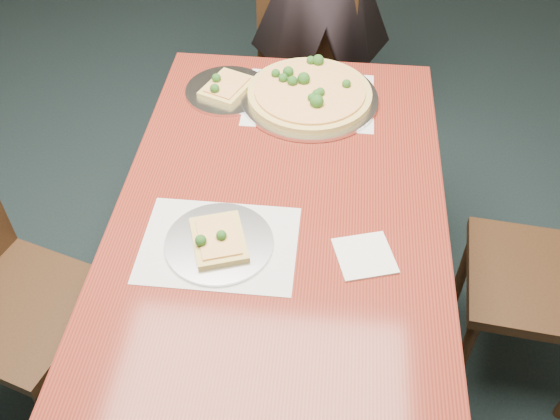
# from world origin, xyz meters

# --- Properties ---
(ground) EXTENTS (8.00, 8.00, 0.00)m
(ground) POSITION_xyz_m (0.00, 0.00, 0.00)
(ground) COLOR black
(ground) RESTS_ON ground
(dining_table) EXTENTS (0.90, 1.50, 0.75)m
(dining_table) POSITION_xyz_m (0.16, 0.04, 0.66)
(dining_table) COLOR #5F1A13
(dining_table) RESTS_ON ground
(chair_far) EXTENTS (0.47, 0.47, 0.91)m
(chair_far) POSITION_xyz_m (0.13, 1.12, 0.52)
(chair_far) COLOR black
(chair_far) RESTS_ON ground
(placemat_main) EXTENTS (0.42, 0.32, 0.00)m
(placemat_main) POSITION_xyz_m (0.20, 0.55, 0.75)
(placemat_main) COLOR white
(placemat_main) RESTS_ON dining_table
(placemat_near) EXTENTS (0.40, 0.30, 0.00)m
(placemat_near) POSITION_xyz_m (0.02, -0.10, 0.75)
(placemat_near) COLOR white
(placemat_near) RESTS_ON dining_table
(pizza_pan) EXTENTS (0.45, 0.45, 0.08)m
(pizza_pan) POSITION_xyz_m (0.20, 0.55, 0.77)
(pizza_pan) COLOR silver
(pizza_pan) RESTS_ON dining_table
(slice_plate_near) EXTENTS (0.28, 0.28, 0.06)m
(slice_plate_near) POSITION_xyz_m (0.02, -0.10, 0.76)
(slice_plate_near) COLOR silver
(slice_plate_near) RESTS_ON dining_table
(slice_plate_far) EXTENTS (0.28, 0.28, 0.06)m
(slice_plate_far) POSITION_xyz_m (-0.07, 0.57, 0.76)
(slice_plate_far) COLOR silver
(slice_plate_far) RESTS_ON dining_table
(napkin) EXTENTS (0.17, 0.17, 0.01)m
(napkin) POSITION_xyz_m (0.39, -0.10, 0.75)
(napkin) COLOR white
(napkin) RESTS_ON dining_table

